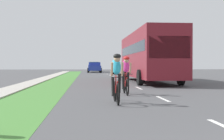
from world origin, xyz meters
TOP-DOWN VIEW (x-y plane):
  - ground_plane at (0.00, 20.00)m, footprint 120.00×120.00m
  - grass_verge at (-4.78, 20.00)m, footprint 2.15×70.00m
  - sidewalk_concrete at (-6.48, 20.00)m, footprint 1.24×70.00m
  - lane_markings_center at (0.00, 24.00)m, footprint 0.12×52.71m
  - cyclist_lead at (-1.80, 7.57)m, footprint 0.42×1.72m
  - cyclist_trailing at (-1.13, 10.48)m, footprint 0.42×1.72m
  - bus_maroon at (1.67, 19.61)m, footprint 2.78×11.60m
  - sedan_white at (1.71, 37.63)m, footprint 1.98×4.30m
  - pickup_blue at (-1.54, 46.53)m, footprint 2.22×5.10m
  - suv_dark_green at (-1.31, 56.97)m, footprint 2.15×4.70m

SIDE VIEW (x-z plane):
  - ground_plane at x=0.00m, z-range 0.00..0.00m
  - grass_verge at x=-4.78m, z-range 0.00..0.01m
  - lane_markings_center at x=0.00m, z-range 0.00..0.01m
  - sidewalk_concrete at x=-6.48m, z-range -0.05..0.06m
  - sedan_white at x=1.71m, z-range 0.01..1.53m
  - cyclist_lead at x=-1.80m, z-range 0.02..1.60m
  - cyclist_trailing at x=-1.13m, z-range 0.02..1.60m
  - pickup_blue at x=-1.54m, z-range 0.01..1.65m
  - suv_dark_green at x=-1.31m, z-range 0.05..1.84m
  - bus_maroon at x=1.67m, z-range 0.24..3.72m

